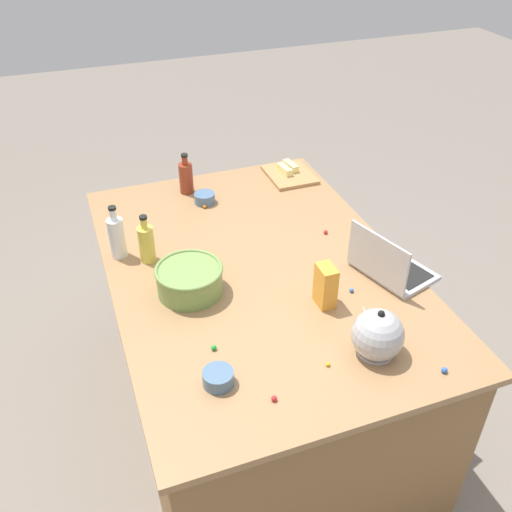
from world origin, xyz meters
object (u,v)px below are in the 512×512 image
at_px(mixing_bowl_large, 190,279).
at_px(bottle_oil, 147,243).
at_px(butter_stick_right, 285,169).
at_px(laptop, 388,266).
at_px(ramekin_medium, 218,378).
at_px(bottle_vinegar, 117,237).
at_px(ramekin_small, 205,198).
at_px(cutting_board, 290,175).
at_px(bottle_soy, 186,177).
at_px(candy_bag, 326,286).
at_px(kettle, 377,335).
at_px(butter_stick_left, 290,166).

height_order(mixing_bowl_large, bottle_oil, bottle_oil).
bearing_deg(butter_stick_right, laptop, -176.25).
bearing_deg(bottle_oil, ramekin_medium, -174.06).
bearing_deg(mixing_bowl_large, bottle_oil, 23.04).
xyz_separation_m(bottle_vinegar, ramekin_small, (0.31, -0.46, -0.07)).
distance_m(bottle_vinegar, ramekin_medium, 0.85).
bearing_deg(mixing_bowl_large, cutting_board, -44.16).
height_order(mixing_bowl_large, bottle_vinegar, bottle_vinegar).
relative_size(bottle_oil, ramekin_small, 2.15).
relative_size(ramekin_small, ramekin_medium, 0.99).
height_order(cutting_board, butter_stick_right, butter_stick_right).
distance_m(mixing_bowl_large, bottle_oil, 0.29).
bearing_deg(bottle_soy, candy_bag, -164.98).
xyz_separation_m(kettle, ramekin_small, (1.19, 0.27, -0.05)).
bearing_deg(bottle_oil, laptop, -115.94).
xyz_separation_m(cutting_board, butter_stick_right, (0.02, 0.02, 0.03)).
xyz_separation_m(laptop, ramekin_small, (0.82, 0.54, -0.02)).
xyz_separation_m(mixing_bowl_large, candy_bag, (-0.24, -0.46, 0.02)).
relative_size(butter_stick_right, candy_bag, 0.65).
relative_size(butter_stick_left, ramekin_medium, 1.07).
xyz_separation_m(bottle_soy, bottle_vinegar, (-0.44, 0.41, 0.01)).
xyz_separation_m(bottle_oil, ramekin_medium, (-0.76, -0.08, -0.06)).
xyz_separation_m(cutting_board, ramekin_small, (-0.11, 0.50, 0.02)).
bearing_deg(bottle_vinegar, cutting_board, -66.21).
xyz_separation_m(bottle_oil, butter_stick_right, (0.51, -0.83, -0.05)).
relative_size(bottle_soy, butter_stick_left, 1.90).
xyz_separation_m(ramekin_small, ramekin_medium, (-1.14, 0.28, 0.00)).
distance_m(butter_stick_left, candy_bag, 1.09).
bearing_deg(bottle_oil, butter_stick_left, -58.26).
height_order(butter_stick_left, ramekin_small, butter_stick_left).
height_order(bottle_soy, ramekin_small, bottle_soy).
relative_size(kettle, butter_stick_left, 1.94).
bearing_deg(kettle, ramekin_medium, 85.06).
bearing_deg(kettle, butter_stick_right, -8.81).
bearing_deg(ramekin_small, butter_stick_right, -74.66).
height_order(bottle_oil, kettle, bottle_oil).
height_order(kettle, ramekin_small, kettle).
bearing_deg(butter_stick_right, candy_bag, 165.91).
distance_m(laptop, mixing_bowl_large, 0.80).
height_order(bottle_oil, cutting_board, bottle_oil).
relative_size(laptop, mixing_bowl_large, 1.36).
relative_size(bottle_oil, kettle, 1.02).
height_order(kettle, cutting_board, kettle).
height_order(kettle, ramekin_medium, kettle).
bearing_deg(laptop, bottle_oil, 64.06).
distance_m(bottle_vinegar, ramekin_small, 0.56).
bearing_deg(bottle_oil, cutting_board, -59.75).
relative_size(laptop, bottle_vinegar, 1.49).
xyz_separation_m(bottle_vinegar, candy_bag, (-0.58, -0.68, -0.01)).
height_order(laptop, candy_bag, laptop).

